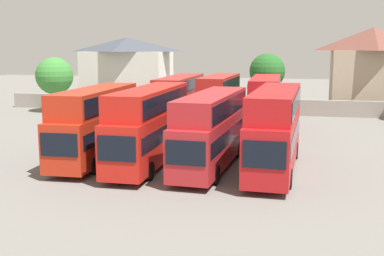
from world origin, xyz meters
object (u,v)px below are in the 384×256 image
at_px(bus_2, 149,122).
at_px(tree_right_of_lot, 267,71).
at_px(bus_1, 96,120).
at_px(house_terrace_left, 127,70).
at_px(bus_4, 275,125).
at_px(bus_7, 265,100).
at_px(tree_behind_wall, 54,76).
at_px(bus_3, 212,126).
at_px(bus_6, 219,99).
at_px(house_terrace_centre, 371,69).
at_px(bus_5, 179,98).

xyz_separation_m(bus_2, tree_right_of_lot, (5.63, 27.89, 1.92)).
xyz_separation_m(bus_1, house_terrace_left, (-9.20, 31.52, 1.71)).
relative_size(bus_4, bus_7, 1.06).
bearing_deg(house_terrace_left, tree_behind_wall, -120.86).
bearing_deg(bus_7, bus_3, -10.46).
height_order(bus_1, tree_behind_wall, tree_behind_wall).
relative_size(bus_6, tree_right_of_lot, 1.49).
bearing_deg(house_terrace_centre, bus_1, -124.77).
bearing_deg(bus_5, house_terrace_left, -145.86).
relative_size(bus_2, bus_3, 1.00).
height_order(bus_5, house_terrace_left, house_terrace_left).
bearing_deg(house_terrace_left, bus_3, -61.55).
height_order(house_terrace_left, house_terrace_centre, house_terrace_centre).
xyz_separation_m(bus_4, tree_behind_wall, (-26.72, 22.10, 1.36)).
bearing_deg(bus_6, tree_behind_wall, -107.29).
relative_size(bus_2, bus_7, 1.01).
relative_size(house_terrace_left, house_terrace_centre, 1.14).
bearing_deg(bus_4, bus_2, -86.04).
height_order(bus_6, tree_behind_wall, tree_behind_wall).
bearing_deg(bus_7, bus_2, -24.57).
height_order(bus_5, tree_right_of_lot, tree_right_of_lot).
bearing_deg(tree_right_of_lot, bus_1, -108.93).
relative_size(house_terrace_centre, tree_behind_wall, 1.54).
height_order(house_terrace_centre, tree_right_of_lot, house_terrace_centre).
xyz_separation_m(bus_5, bus_7, (8.22, -0.23, 0.02)).
distance_m(bus_2, house_terrace_centre, 35.86).
relative_size(bus_3, bus_6, 1.14).
distance_m(bus_6, house_terrace_centre, 22.31).
height_order(bus_3, house_terrace_centre, house_terrace_centre).
height_order(bus_2, bus_4, bus_4).
relative_size(bus_6, house_terrace_centre, 1.03).
distance_m(bus_1, house_terrace_left, 32.88).
height_order(bus_2, house_terrace_left, house_terrace_left).
bearing_deg(tree_behind_wall, bus_6, -18.79).
xyz_separation_m(bus_1, bus_7, (10.22, 14.99, -0.03)).
xyz_separation_m(bus_7, tree_behind_wall, (-25.02, 7.17, 1.48)).
bearing_deg(bus_6, house_terrace_centre, 136.90).
xyz_separation_m(bus_1, house_terrace_centre, (21.47, 30.92, 2.26)).
distance_m(bus_1, bus_7, 18.14).
xyz_separation_m(bus_3, house_terrace_left, (-17.14, 31.63, 1.80)).
relative_size(bus_3, house_terrace_left, 1.03).
xyz_separation_m(bus_2, bus_6, (2.03, 15.35, -0.04)).
distance_m(bus_2, house_terrace_left, 34.37).
bearing_deg(tree_right_of_lot, bus_2, -101.41).
xyz_separation_m(bus_3, bus_5, (-5.94, 15.33, 0.04)).
bearing_deg(house_terrace_centre, tree_right_of_lot, -164.74).
height_order(bus_7, tree_right_of_lot, tree_right_of_lot).
distance_m(bus_2, bus_3, 4.09).
xyz_separation_m(bus_2, bus_7, (6.37, 15.22, -0.09)).
relative_size(house_terrace_left, tree_right_of_lot, 1.65).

